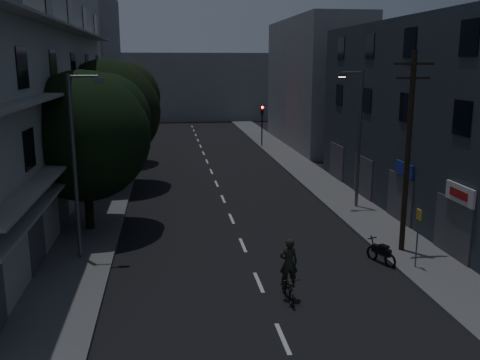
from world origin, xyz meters
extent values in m
plane|color=black|center=(0.00, 25.00, 0.00)|extent=(160.00, 160.00, 0.00)
cube|color=#565659|center=(-7.50, 25.00, 0.07)|extent=(3.00, 90.00, 0.15)
cube|color=#565659|center=(7.50, 25.00, 0.07)|extent=(3.00, 90.00, 0.15)
cube|color=beige|center=(0.00, 2.00, 0.01)|extent=(0.15, 2.00, 0.01)
cube|color=beige|center=(0.00, 6.50, 0.01)|extent=(0.15, 2.00, 0.01)
cube|color=beige|center=(0.00, 11.00, 0.01)|extent=(0.15, 2.00, 0.01)
cube|color=beige|center=(0.00, 15.50, 0.01)|extent=(0.15, 2.00, 0.01)
cube|color=beige|center=(0.00, 20.00, 0.01)|extent=(0.15, 2.00, 0.01)
cube|color=beige|center=(0.00, 24.50, 0.01)|extent=(0.15, 2.00, 0.01)
cube|color=beige|center=(0.00, 29.00, 0.01)|extent=(0.15, 2.00, 0.01)
cube|color=beige|center=(0.00, 33.50, 0.01)|extent=(0.15, 2.00, 0.01)
cube|color=beige|center=(0.00, 38.00, 0.01)|extent=(0.15, 2.00, 0.01)
cube|color=beige|center=(0.00, 42.50, 0.01)|extent=(0.15, 2.00, 0.01)
cube|color=beige|center=(0.00, 47.00, 0.01)|extent=(0.15, 2.00, 0.01)
cube|color=beige|center=(0.00, 51.50, 0.01)|extent=(0.15, 2.00, 0.01)
cube|color=beige|center=(0.00, 56.00, 0.01)|extent=(0.15, 2.00, 0.01)
cube|color=beige|center=(0.00, 60.50, 0.01)|extent=(0.15, 2.00, 0.01)
cube|color=#A2A29D|center=(-12.00, 18.00, 7.00)|extent=(6.00, 36.00, 14.00)
cube|color=black|center=(-8.98, 9.00, 2.00)|extent=(0.06, 1.60, 1.60)
cube|color=black|center=(-8.98, 15.00, 2.00)|extent=(0.06, 1.60, 1.60)
cube|color=black|center=(-8.98, 21.00, 2.00)|extent=(0.06, 1.60, 1.60)
cube|color=black|center=(-8.98, 27.00, 2.00)|extent=(0.06, 1.60, 1.60)
cube|color=black|center=(-8.98, 33.00, 2.00)|extent=(0.06, 1.60, 1.60)
cube|color=black|center=(-8.98, 9.00, 5.20)|extent=(0.06, 1.60, 1.60)
cube|color=black|center=(-8.98, 15.00, 5.20)|extent=(0.06, 1.60, 1.60)
cube|color=black|center=(-8.98, 21.00, 5.20)|extent=(0.06, 1.60, 1.60)
cube|color=black|center=(-8.98, 27.00, 5.20)|extent=(0.06, 1.60, 1.60)
cube|color=black|center=(-8.98, 33.00, 5.20)|extent=(0.06, 1.60, 1.60)
cube|color=black|center=(-8.98, 9.00, 8.40)|extent=(0.06, 1.60, 1.60)
cube|color=black|center=(-8.98, 15.00, 8.40)|extent=(0.06, 1.60, 1.60)
cube|color=black|center=(-8.98, 21.00, 8.40)|extent=(0.06, 1.60, 1.60)
cube|color=black|center=(-8.98, 27.00, 8.40)|extent=(0.06, 1.60, 1.60)
cube|color=black|center=(-8.98, 33.00, 8.40)|extent=(0.06, 1.60, 1.60)
cube|color=black|center=(-8.98, 21.00, 11.60)|extent=(0.06, 1.60, 1.60)
cube|color=black|center=(-8.98, 27.00, 11.60)|extent=(0.06, 1.60, 1.60)
cube|color=black|center=(-8.98, 33.00, 11.60)|extent=(0.06, 1.60, 1.60)
cube|color=gray|center=(-8.50, 18.00, 4.00)|extent=(1.00, 32.40, 0.12)
cube|color=gray|center=(-8.50, 18.00, 7.20)|extent=(1.00, 32.40, 0.12)
cube|color=gray|center=(-8.50, 18.00, 10.40)|extent=(1.00, 32.40, 0.12)
cube|color=gray|center=(-8.60, 18.00, 3.10)|extent=(0.80, 32.40, 0.12)
cube|color=#424247|center=(-8.97, 9.00, 1.40)|extent=(0.06, 2.40, 2.40)
cube|color=#424247|center=(-8.97, 15.00, 1.40)|extent=(0.06, 2.40, 2.40)
cube|color=#424247|center=(-8.97, 21.00, 1.40)|extent=(0.06, 2.40, 2.40)
cube|color=#424247|center=(-8.97, 27.00, 1.40)|extent=(0.06, 2.40, 2.40)
cube|color=#424247|center=(-8.97, 33.00, 1.40)|extent=(0.06, 2.40, 2.40)
cube|color=#282E36|center=(12.00, 14.00, 5.50)|extent=(6.00, 28.00, 11.00)
cube|color=black|center=(8.98, 8.00, 6.30)|extent=(0.06, 1.40, 1.50)
cube|color=black|center=(8.98, 13.50, 6.30)|extent=(0.06, 1.40, 1.50)
cube|color=black|center=(8.98, 19.00, 6.30)|extent=(0.06, 1.40, 1.50)
cube|color=black|center=(8.98, 24.50, 6.30)|extent=(0.06, 1.40, 1.50)
cube|color=black|center=(8.98, 8.00, 9.60)|extent=(0.06, 1.40, 1.50)
cube|color=black|center=(8.98, 13.50, 9.60)|extent=(0.06, 1.40, 1.50)
cube|color=black|center=(8.98, 19.00, 9.60)|extent=(0.06, 1.40, 1.50)
cube|color=black|center=(8.98, 24.50, 9.60)|extent=(0.06, 1.40, 1.50)
cube|color=#424247|center=(8.97, 8.00, 1.40)|extent=(0.06, 3.00, 2.60)
cube|color=#424247|center=(8.97, 13.50, 1.40)|extent=(0.06, 3.00, 2.60)
cube|color=#424247|center=(8.97, 19.00, 1.40)|extent=(0.06, 3.00, 2.60)
cube|color=#424247|center=(8.97, 24.50, 1.40)|extent=(0.06, 3.00, 2.60)
cube|color=silver|center=(8.90, 7.50, 3.10)|extent=(0.12, 2.20, 0.80)
cube|color=#B21414|center=(8.82, 7.50, 3.10)|extent=(0.02, 1.40, 0.36)
cube|color=navy|center=(8.90, 13.00, 3.10)|extent=(0.12, 2.00, 0.70)
cube|color=slate|center=(-12.00, 48.00, 8.00)|extent=(6.00, 20.00, 16.00)
cube|color=slate|center=(12.00, 42.00, 6.50)|extent=(6.00, 20.00, 13.00)
cube|color=slate|center=(0.00, 70.00, 5.00)|extent=(24.00, 8.00, 10.00)
cylinder|color=black|center=(-7.57, 14.33, 2.35)|extent=(0.44, 0.44, 4.39)
sphere|color=black|center=(-7.57, 14.33, 4.98)|extent=(6.59, 6.59, 6.59)
sphere|color=black|center=(-6.58, 15.15, 5.81)|extent=(4.61, 4.61, 4.61)
sphere|color=black|center=(-8.39, 13.67, 5.48)|extent=(4.28, 4.28, 4.28)
cylinder|color=black|center=(-7.40, 24.23, 2.51)|extent=(0.44, 0.44, 4.71)
sphere|color=black|center=(-7.40, 24.23, 5.33)|extent=(7.10, 7.10, 7.10)
sphere|color=black|center=(-6.33, 25.12, 6.22)|extent=(4.97, 4.97, 4.97)
sphere|color=black|center=(-8.28, 23.52, 5.87)|extent=(4.61, 4.61, 4.61)
cylinder|color=black|center=(-7.52, 33.24, 2.05)|extent=(0.44, 0.44, 3.80)
sphere|color=black|center=(-7.52, 33.24, 4.33)|extent=(5.67, 5.67, 5.67)
sphere|color=black|center=(-6.67, 33.95, 5.04)|extent=(3.97, 3.97, 3.97)
sphere|color=black|center=(-8.23, 32.67, 4.75)|extent=(3.69, 3.69, 3.69)
cylinder|color=black|center=(6.29, 41.04, 1.75)|extent=(0.12, 0.12, 3.20)
cube|color=black|center=(6.29, 41.04, 3.80)|extent=(0.28, 0.22, 0.90)
sphere|color=#FF0C05|center=(6.29, 40.89, 4.13)|extent=(0.22, 0.22, 0.22)
sphere|color=#3F330C|center=(6.29, 40.89, 3.83)|extent=(0.22, 0.22, 0.22)
sphere|color=black|center=(6.29, 40.89, 3.53)|extent=(0.22, 0.22, 0.22)
cylinder|color=black|center=(-6.26, 39.01, 1.75)|extent=(0.12, 0.12, 3.20)
cube|color=black|center=(-6.26, 39.01, 3.80)|extent=(0.28, 0.22, 0.90)
sphere|color=#FF0C05|center=(-6.26, 38.86, 4.13)|extent=(0.22, 0.22, 0.22)
sphere|color=#3F330C|center=(-6.26, 38.86, 3.83)|extent=(0.22, 0.22, 0.22)
sphere|color=black|center=(-6.26, 38.86, 3.53)|extent=(0.22, 0.22, 0.22)
cylinder|color=#53565A|center=(-7.43, 10.00, 4.15)|extent=(0.18, 0.18, 8.00)
cylinder|color=#53565A|center=(-6.83, 10.00, 8.05)|extent=(1.20, 0.10, 0.10)
cube|color=#53565A|center=(-6.23, 10.00, 7.90)|extent=(0.45, 0.25, 0.18)
cube|color=#4C4C4C|center=(-6.23, 10.00, 7.80)|extent=(0.35, 0.18, 0.04)
cylinder|color=#515458|center=(7.71, 16.66, 4.15)|extent=(0.18, 0.18, 8.00)
cylinder|color=#515458|center=(7.11, 16.66, 8.05)|extent=(1.20, 0.10, 0.10)
cube|color=#515458|center=(6.51, 16.66, 7.90)|extent=(0.45, 0.25, 0.18)
cube|color=#FFD88C|center=(6.51, 16.66, 7.80)|extent=(0.35, 0.18, 0.04)
cylinder|color=slate|center=(-7.30, 31.39, 4.15)|extent=(0.18, 0.18, 8.00)
cylinder|color=slate|center=(-6.70, 31.39, 8.05)|extent=(1.20, 0.10, 0.10)
cube|color=slate|center=(-6.10, 31.39, 7.90)|extent=(0.45, 0.25, 0.18)
cube|color=#4C4C4C|center=(-6.10, 31.39, 7.80)|extent=(0.35, 0.18, 0.04)
cylinder|color=black|center=(7.12, 8.99, 4.65)|extent=(0.24, 0.24, 9.00)
cube|color=black|center=(7.12, 8.99, 8.55)|extent=(1.80, 0.10, 0.10)
cube|color=black|center=(7.12, 8.99, 7.95)|extent=(1.50, 0.10, 0.10)
cylinder|color=#595B60|center=(6.78, 6.87, 1.40)|extent=(0.06, 0.06, 2.50)
cube|color=yellow|center=(6.78, 6.87, 2.45)|extent=(0.05, 0.35, 0.45)
torus|color=black|center=(5.87, 7.35, 0.28)|extent=(0.33, 0.64, 0.65)
torus|color=black|center=(5.46, 8.38, 0.28)|extent=(0.33, 0.64, 0.65)
cube|color=black|center=(5.67, 7.86, 0.57)|extent=(0.59, 1.03, 0.32)
cube|color=black|center=(5.72, 7.73, 0.81)|extent=(0.41, 0.49, 0.09)
cylinder|color=black|center=(5.48, 8.34, 0.69)|extent=(0.20, 0.39, 0.78)
cube|color=black|center=(5.45, 8.42, 0.97)|extent=(0.49, 0.22, 0.04)
imported|color=black|center=(0.81, 4.82, 0.49)|extent=(0.68, 1.87, 0.98)
imported|color=black|center=(0.81, 4.82, 1.43)|extent=(0.69, 0.46, 1.87)
camera|label=1|loc=(-3.47, -13.19, 8.60)|focal=40.00mm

